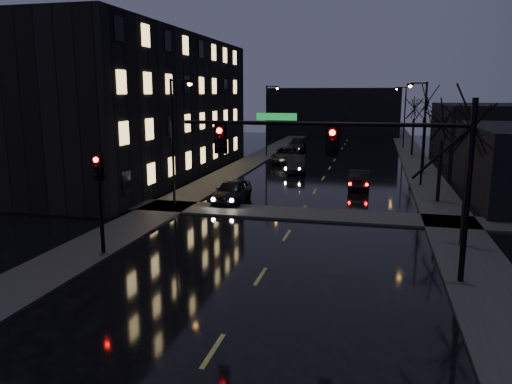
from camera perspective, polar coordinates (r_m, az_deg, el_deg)
The scene contains 21 objects.
sidewalk_left at distance 47.59m, azimuth -2.18°, elevation 2.65°, with size 3.00×140.00×0.12m, color #2D2D2B.
sidewalk_right at distance 46.07m, azimuth 18.65°, elevation 1.78°, with size 3.00×140.00×0.12m, color #2D2D2B.
sidewalk_cross at distance 29.97m, azimuth 5.02°, elevation -2.50°, with size 40.00×3.00×0.12m, color #2D2D2B.
apartment_block at distance 45.33m, azimuth -13.92°, elevation 9.45°, with size 12.00×30.00×12.00m, color black.
commercial_right_far at distance 59.85m, azimuth 25.92°, elevation 6.13°, with size 12.00×18.00×6.00m, color black.
far_block at distance 88.67m, azimuth 8.89°, elevation 9.06°, with size 22.00×10.00×8.00m, color black.
signal_mast at distance 19.45m, azimuth 12.37°, elevation 4.23°, with size 11.11×0.41×7.00m.
signal_pole_left at distance 22.95m, azimuth -17.45°, elevation 0.31°, with size 0.35×0.41×4.53m.
tree_near at distance 24.70m, azimuth 23.49°, elevation 8.14°, with size 3.52×3.52×8.08m.
tree_mid_a at distance 34.60m, azimuth 20.64°, elevation 8.32°, with size 3.30×3.30×7.58m.
tree_mid_b at distance 46.51m, azimuth 18.93°, elevation 9.96°, with size 3.74×3.74×8.59m.
tree_far at distance 60.47m, azimuth 17.69°, elevation 9.67°, with size 3.43×3.43×7.88m.
streetlight_l_near at distance 30.76m, azimuth -9.17°, elevation 6.65°, with size 1.53×0.28×8.00m.
streetlight_l_far at distance 56.61m, azimuth 1.44°, elevation 8.82°, with size 1.53×0.28×8.00m.
streetlight_r_mid at distance 40.53m, azimuth 18.37°, elevation 7.30°, with size 1.53×0.28×8.00m.
streetlight_r_far at distance 68.44m, azimuth 16.47°, elevation 8.78°, with size 1.53×0.28×8.00m.
oncoming_car_a at distance 33.07m, azimuth -2.75°, elevation 0.12°, with size 1.86×4.63×1.58m, color black.
oncoming_car_b at distance 45.95m, azimuth 4.64°, elevation 3.22°, with size 1.65×4.74×1.56m, color black.
oncoming_car_c at distance 52.52m, azimuth 3.45°, elevation 4.25°, with size 2.62×5.68×1.58m, color black.
oncoming_car_d at distance 62.81m, azimuth 4.72°, elevation 5.35°, with size 2.14×5.25×1.52m, color black.
lead_car at distance 38.87m, azimuth 11.73°, elevation 1.48°, with size 1.54×4.41×1.45m, color black.
Camera 1 is at (4.19, -10.32, 7.15)m, focal length 35.00 mm.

